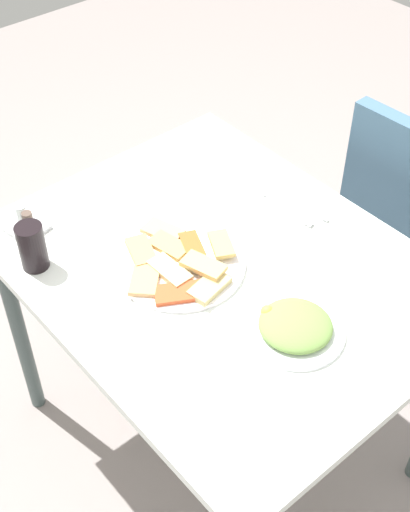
% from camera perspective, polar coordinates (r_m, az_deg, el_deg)
% --- Properties ---
extents(ground_plane, '(6.00, 6.00, 0.00)m').
position_cam_1_polar(ground_plane, '(2.29, 1.03, -14.31)').
color(ground_plane, gray).
extents(dining_table, '(1.07, 0.85, 0.75)m').
position_cam_1_polar(dining_table, '(1.77, 1.29, -2.74)').
color(dining_table, white).
rests_on(dining_table, ground_plane).
extents(pide_platter, '(0.33, 0.32, 0.04)m').
position_cam_1_polar(pide_platter, '(1.69, -2.08, -0.60)').
color(pide_platter, white).
rests_on(pide_platter, dining_table).
extents(salad_plate_greens, '(0.22, 0.22, 0.04)m').
position_cam_1_polar(salad_plate_greens, '(1.56, 7.28, -5.69)').
color(salad_plate_greens, white).
rests_on(salad_plate_greens, dining_table).
extents(soda_can, '(0.09, 0.09, 0.12)m').
position_cam_1_polar(soda_can, '(1.71, -13.80, 0.74)').
color(soda_can, black).
rests_on(soda_can, dining_table).
extents(paper_napkin, '(0.17, 0.17, 0.00)m').
position_cam_1_polar(paper_napkin, '(1.87, 6.91, 3.68)').
color(paper_napkin, white).
rests_on(paper_napkin, dining_table).
extents(fork, '(0.17, 0.05, 0.00)m').
position_cam_1_polar(fork, '(1.86, 6.53, 3.55)').
color(fork, silver).
rests_on(fork, paper_napkin).
extents(spoon, '(0.19, 0.06, 0.00)m').
position_cam_1_polar(spoon, '(1.88, 7.30, 4.00)').
color(spoon, silver).
rests_on(spoon, paper_napkin).
extents(condiment_caddy, '(0.11, 0.11, 0.07)m').
position_cam_1_polar(condiment_caddy, '(1.84, -14.25, 2.52)').
color(condiment_caddy, '#B2B2B7').
rests_on(condiment_caddy, dining_table).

